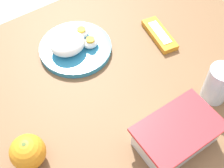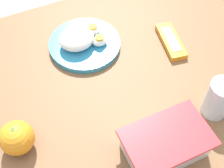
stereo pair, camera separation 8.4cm
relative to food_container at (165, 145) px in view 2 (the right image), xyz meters
name	(u,v)px [view 2 (the right image)]	position (x,y,z in m)	size (l,w,h in m)	color
table	(116,111)	(0.03, -0.21, -0.14)	(1.06, 0.86, 0.77)	brown
food_container	(165,145)	(0.00, 0.00, 0.00)	(0.20, 0.13, 0.08)	white
orange_fruit	(17,138)	(0.31, -0.16, 0.01)	(0.08, 0.08, 0.08)	orange
rice_plate	(83,42)	(0.05, -0.40, -0.01)	(0.22, 0.22, 0.07)	teal
candy_bar	(171,41)	(-0.20, -0.30, -0.02)	(0.08, 0.15, 0.02)	orange
drinking_glass	(219,99)	(-0.18, -0.04, 0.02)	(0.07, 0.07, 0.11)	silver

